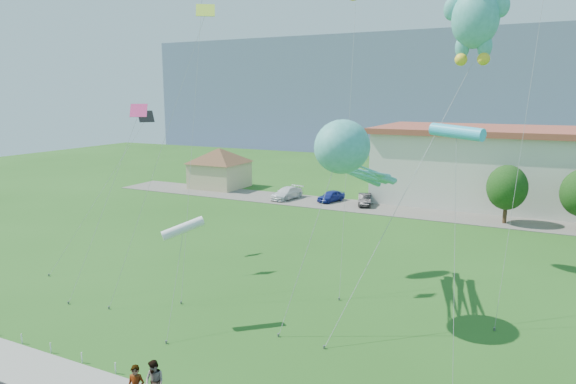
{
  "coord_description": "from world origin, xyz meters",
  "views": [
    {
      "loc": [
        12.55,
        -16.01,
        11.76
      ],
      "look_at": [
        0.62,
        8.0,
        6.63
      ],
      "focal_mm": 32.0,
      "sensor_mm": 36.0,
      "label": 1
    }
  ],
  "objects_px": {
    "octopus_kite": "(351,159)",
    "teddy_bear_kite": "(476,11)",
    "pavilion": "(220,164)",
    "parked_car_white": "(287,193)",
    "parked_car_blue": "(331,196)",
    "parked_car_black": "(365,200)",
    "pedestrian_right": "(154,382)"
  },
  "relations": [
    {
      "from": "pedestrian_right",
      "to": "parked_car_white",
      "type": "relative_size",
      "value": 0.38
    },
    {
      "from": "parked_car_black",
      "to": "parked_car_blue",
      "type": "bearing_deg",
      "value": 159.23
    },
    {
      "from": "parked_car_black",
      "to": "parked_car_white",
      "type": "bearing_deg",
      "value": 166.51
    },
    {
      "from": "parked_car_white",
      "to": "octopus_kite",
      "type": "relative_size",
      "value": 0.43
    },
    {
      "from": "pavilion",
      "to": "parked_car_black",
      "type": "distance_m",
      "value": 20.27
    },
    {
      "from": "parked_car_blue",
      "to": "parked_car_black",
      "type": "relative_size",
      "value": 0.98
    },
    {
      "from": "pavilion",
      "to": "parked_car_blue",
      "type": "xyz_separation_m",
      "value": [
        16.09,
        -2.09,
        -2.35
      ]
    },
    {
      "from": "pedestrian_right",
      "to": "octopus_kite",
      "type": "height_order",
      "value": "octopus_kite"
    },
    {
      "from": "parked_car_white",
      "to": "parked_car_black",
      "type": "relative_size",
      "value": 1.23
    },
    {
      "from": "pavilion",
      "to": "octopus_kite",
      "type": "distance_m",
      "value": 39.8
    },
    {
      "from": "pedestrian_right",
      "to": "parked_car_black",
      "type": "xyz_separation_m",
      "value": [
        -4.06,
        38.05,
        -0.3
      ]
    },
    {
      "from": "pavilion",
      "to": "teddy_bear_kite",
      "type": "relative_size",
      "value": 0.49
    },
    {
      "from": "pavilion",
      "to": "parked_car_blue",
      "type": "distance_m",
      "value": 16.39
    },
    {
      "from": "pedestrian_right",
      "to": "teddy_bear_kite",
      "type": "bearing_deg",
      "value": 73.65
    },
    {
      "from": "octopus_kite",
      "to": "teddy_bear_kite",
      "type": "relative_size",
      "value": 0.56
    },
    {
      "from": "pavilion",
      "to": "parked_car_white",
      "type": "xyz_separation_m",
      "value": [
        11.04,
        -2.99,
        -2.3
      ]
    },
    {
      "from": "pedestrian_right",
      "to": "teddy_bear_kite",
      "type": "relative_size",
      "value": 0.09
    },
    {
      "from": "parked_car_white",
      "to": "teddy_bear_kite",
      "type": "bearing_deg",
      "value": -32.64
    },
    {
      "from": "octopus_kite",
      "to": "teddy_bear_kite",
      "type": "xyz_separation_m",
      "value": [
        5.16,
        5.45,
        7.9
      ]
    },
    {
      "from": "parked_car_blue",
      "to": "pavilion",
      "type": "bearing_deg",
      "value": -170.09
    },
    {
      "from": "parked_car_black",
      "to": "octopus_kite",
      "type": "distance_m",
      "value": 28.13
    },
    {
      "from": "pedestrian_right",
      "to": "parked_car_blue",
      "type": "distance_m",
      "value": 39.07
    },
    {
      "from": "parked_car_white",
      "to": "octopus_kite",
      "type": "bearing_deg",
      "value": -47.03
    },
    {
      "from": "parked_car_blue",
      "to": "octopus_kite",
      "type": "height_order",
      "value": "octopus_kite"
    },
    {
      "from": "pavilion",
      "to": "parked_car_white",
      "type": "bearing_deg",
      "value": -15.15
    },
    {
      "from": "parked_car_white",
      "to": "octopus_kite",
      "type": "height_order",
      "value": "octopus_kite"
    },
    {
      "from": "parked_car_black",
      "to": "octopus_kite",
      "type": "xyz_separation_m",
      "value": [
        7.48,
        -26.0,
        7.71
      ]
    },
    {
      "from": "octopus_kite",
      "to": "teddy_bear_kite",
      "type": "distance_m",
      "value": 10.89
    },
    {
      "from": "parked_car_black",
      "to": "pedestrian_right",
      "type": "bearing_deg",
      "value": -101.9
    },
    {
      "from": "parked_car_black",
      "to": "teddy_bear_kite",
      "type": "relative_size",
      "value": 0.2
    },
    {
      "from": "teddy_bear_kite",
      "to": "octopus_kite",
      "type": "bearing_deg",
      "value": -133.44
    },
    {
      "from": "pedestrian_right",
      "to": "octopus_kite",
      "type": "relative_size",
      "value": 0.16
    }
  ]
}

